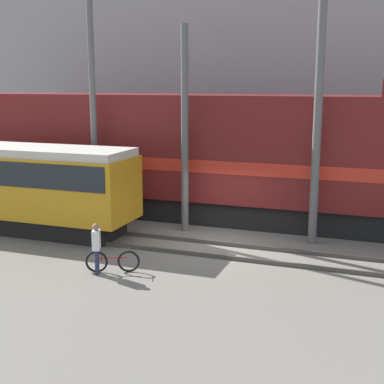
{
  "coord_description": "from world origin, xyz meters",
  "views": [
    {
      "loc": [
        5.43,
        -17.49,
        5.67
      ],
      "look_at": [
        -1.03,
        0.27,
        1.8
      ],
      "focal_mm": 50.0,
      "sensor_mm": 36.0,
      "label": 1
    }
  ],
  "objects_px": {
    "streetcar": "(18,182)",
    "person": "(96,244)",
    "freight_locomotive": "(200,155)",
    "utility_pole_right": "(317,126)",
    "bicycle": "(113,261)",
    "utility_pole_left": "(93,110)",
    "utility_pole_center": "(185,131)"
  },
  "relations": [
    {
      "from": "utility_pole_center",
      "to": "utility_pole_right",
      "type": "relative_size",
      "value": 0.93
    },
    {
      "from": "freight_locomotive",
      "to": "utility_pole_left",
      "type": "xyz_separation_m",
      "value": [
        -3.8,
        -2.11,
        1.88
      ]
    },
    {
      "from": "person",
      "to": "utility_pole_center",
      "type": "height_order",
      "value": "utility_pole_center"
    },
    {
      "from": "freight_locomotive",
      "to": "utility_pole_right",
      "type": "xyz_separation_m",
      "value": [
        5.01,
        -2.11,
        1.48
      ]
    },
    {
      "from": "streetcar",
      "to": "utility_pole_left",
      "type": "distance_m",
      "value": 4.07
    },
    {
      "from": "freight_locomotive",
      "to": "utility_pole_center",
      "type": "relative_size",
      "value": 2.61
    },
    {
      "from": "bicycle",
      "to": "utility_pole_center",
      "type": "bearing_deg",
      "value": 85.53
    },
    {
      "from": "freight_locomotive",
      "to": "bicycle",
      "type": "relative_size",
      "value": 13.06
    },
    {
      "from": "bicycle",
      "to": "person",
      "type": "bearing_deg",
      "value": -140.64
    },
    {
      "from": "bicycle",
      "to": "streetcar",
      "type": "bearing_deg",
      "value": 151.94
    },
    {
      "from": "streetcar",
      "to": "utility_pole_left",
      "type": "height_order",
      "value": "utility_pole_left"
    },
    {
      "from": "utility_pole_left",
      "to": "utility_pole_center",
      "type": "bearing_deg",
      "value": 0.0
    },
    {
      "from": "freight_locomotive",
      "to": "person",
      "type": "bearing_deg",
      "value": -94.97
    },
    {
      "from": "freight_locomotive",
      "to": "utility_pole_right",
      "type": "height_order",
      "value": "utility_pole_right"
    },
    {
      "from": "utility_pole_right",
      "to": "utility_pole_left",
      "type": "bearing_deg",
      "value": 180.0
    },
    {
      "from": "freight_locomotive",
      "to": "person",
      "type": "relative_size",
      "value": 12.88
    },
    {
      "from": "freight_locomotive",
      "to": "person",
      "type": "height_order",
      "value": "freight_locomotive"
    },
    {
      "from": "freight_locomotive",
      "to": "utility_pole_right",
      "type": "distance_m",
      "value": 5.63
    },
    {
      "from": "bicycle",
      "to": "utility_pole_right",
      "type": "bearing_deg",
      "value": 44.22
    },
    {
      "from": "bicycle",
      "to": "utility_pole_left",
      "type": "xyz_separation_m",
      "value": [
        -3.51,
        5.16,
        4.25
      ]
    },
    {
      "from": "utility_pole_right",
      "to": "bicycle",
      "type": "bearing_deg",
      "value": -135.78
    },
    {
      "from": "utility_pole_left",
      "to": "utility_pole_right",
      "type": "distance_m",
      "value": 8.82
    },
    {
      "from": "streetcar",
      "to": "utility_pole_right",
      "type": "bearing_deg",
      "value": 10.86
    },
    {
      "from": "utility_pole_right",
      "to": "streetcar",
      "type": "bearing_deg",
      "value": -169.14
    },
    {
      "from": "bicycle",
      "to": "freight_locomotive",
      "type": "bearing_deg",
      "value": 87.7
    },
    {
      "from": "utility_pole_center",
      "to": "utility_pole_right",
      "type": "distance_m",
      "value": 4.91
    },
    {
      "from": "streetcar",
      "to": "bicycle",
      "type": "xyz_separation_m",
      "value": [
        5.71,
        -3.04,
        -1.55
      ]
    },
    {
      "from": "freight_locomotive",
      "to": "utility_pole_right",
      "type": "bearing_deg",
      "value": -22.87
    },
    {
      "from": "streetcar",
      "to": "person",
      "type": "height_order",
      "value": "streetcar"
    },
    {
      "from": "streetcar",
      "to": "utility_pole_left",
      "type": "relative_size",
      "value": 1.03
    },
    {
      "from": "streetcar",
      "to": "utility_pole_center",
      "type": "relative_size",
      "value": 1.21
    },
    {
      "from": "bicycle",
      "to": "utility_pole_right",
      "type": "distance_m",
      "value": 8.34
    }
  ]
}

